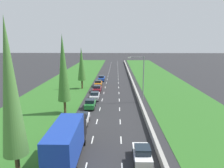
# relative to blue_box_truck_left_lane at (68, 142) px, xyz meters

# --- Properties ---
(ground_plane) EXTENTS (300.00, 300.00, 0.00)m
(ground_plane) POSITION_rel_blue_box_truck_left_lane_xyz_m (3.63, 43.89, -2.18)
(ground_plane) COLOR #28282B
(ground_plane) RESTS_ON ground
(grass_verge_left) EXTENTS (14.00, 140.00, 0.04)m
(grass_verge_left) POSITION_rel_blue_box_truck_left_lane_xyz_m (-9.02, 43.89, -2.16)
(grass_verge_left) COLOR #2D6623
(grass_verge_left) RESTS_ON ground
(grass_verge_right) EXTENTS (14.00, 140.00, 0.04)m
(grass_verge_right) POSITION_rel_blue_box_truck_left_lane_xyz_m (17.98, 43.89, -2.16)
(grass_verge_right) COLOR #2D6623
(grass_verge_right) RESTS_ON ground
(median_barrier) EXTENTS (0.44, 120.00, 0.85)m
(median_barrier) POSITION_rel_blue_box_truck_left_lane_xyz_m (9.33, 43.89, -1.76)
(median_barrier) COLOR #9E9B93
(median_barrier) RESTS_ON ground
(lane_markings) EXTENTS (3.64, 116.00, 0.01)m
(lane_markings) POSITION_rel_blue_box_truck_left_lane_xyz_m (3.63, 43.89, -2.18)
(lane_markings) COLOR white
(lane_markings) RESTS_ON ground
(blue_box_truck_left_lane) EXTENTS (2.46, 9.40, 4.18)m
(blue_box_truck_left_lane) POSITION_rel_blue_box_truck_left_lane_xyz_m (0.00, 0.00, 0.00)
(blue_box_truck_left_lane) COLOR black
(blue_box_truck_left_lane) RESTS_ON ground
(white_hatchback_left_lane) EXTENTS (1.74, 3.90, 1.72)m
(white_hatchback_left_lane) POSITION_rel_blue_box_truck_left_lane_xyz_m (-0.11, 10.01, -1.35)
(white_hatchback_left_lane) COLOR white
(white_hatchback_left_lane) RESTS_ON ground
(green_hatchback_left_lane) EXTENTS (1.74, 3.90, 1.72)m
(green_hatchback_left_lane) POSITION_rel_blue_box_truck_left_lane_xyz_m (0.11, 17.34, -1.35)
(green_hatchback_left_lane) COLOR #237A33
(green_hatchback_left_lane) RESTS_ON ground
(silver_sedan_left_lane) EXTENTS (1.82, 4.50, 1.64)m
(silver_sedan_left_lane) POSITION_rel_blue_box_truck_left_lane_xyz_m (0.36, 23.19, -1.37)
(silver_sedan_left_lane) COLOR silver
(silver_sedan_left_lane) RESTS_ON ground
(maroon_sedan_left_lane) EXTENTS (1.82, 4.50, 1.64)m
(maroon_sedan_left_lane) POSITION_rel_blue_box_truck_left_lane_xyz_m (0.28, 29.72, -1.37)
(maroon_sedan_left_lane) COLOR maroon
(maroon_sedan_left_lane) RESTS_ON ground
(white_hatchback_right_lane) EXTENTS (1.74, 3.90, 1.72)m
(white_hatchback_right_lane) POSITION_rel_blue_box_truck_left_lane_xyz_m (7.38, 0.20, -1.35)
(white_hatchback_right_lane) COLOR white
(white_hatchback_right_lane) RESTS_ON ground
(orange_sedan_left_lane) EXTENTS (1.82, 4.50, 1.64)m
(orange_sedan_left_lane) POSITION_rel_blue_box_truck_left_lane_xyz_m (-0.01, 36.33, -1.37)
(orange_sedan_left_lane) COLOR orange
(orange_sedan_left_lane) RESTS_ON ground
(blue_sedan_left_lane) EXTENTS (1.82, 4.50, 1.64)m
(blue_sedan_left_lane) POSITION_rel_blue_box_truck_left_lane_xyz_m (0.28, 44.03, -1.37)
(blue_sedan_left_lane) COLOR #1E47B7
(blue_sedan_left_lane) RESTS_ON ground
(poplar_tree_nearest) EXTENTS (2.15, 2.15, 13.96)m
(poplar_tree_nearest) POSITION_rel_blue_box_truck_left_lane_xyz_m (-3.96, -2.40, 5.85)
(poplar_tree_nearest) COLOR #4C3823
(poplar_tree_nearest) RESTS_ON ground
(poplar_tree_second) EXTENTS (2.13, 2.13, 13.05)m
(poplar_tree_second) POSITION_rel_blue_box_truck_left_lane_xyz_m (-3.78, 14.62, 5.39)
(poplar_tree_second) COLOR #4C3823
(poplar_tree_second) RESTS_ON ground
(poplar_tree_third) EXTENTS (2.06, 2.06, 10.33)m
(poplar_tree_third) POSITION_rel_blue_box_truck_left_lane_xyz_m (-3.88, 33.35, 4.03)
(poplar_tree_third) COLOR #4C3823
(poplar_tree_third) RESTS_ON ground
(street_light_mast) EXTENTS (3.20, 0.28, 9.00)m
(street_light_mast) POSITION_rel_blue_box_truck_left_lane_xyz_m (9.69, 21.58, 3.05)
(street_light_mast) COLOR gray
(street_light_mast) RESTS_ON ground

